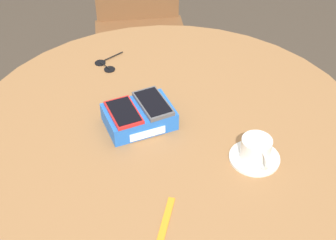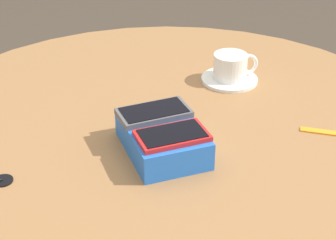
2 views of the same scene
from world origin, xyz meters
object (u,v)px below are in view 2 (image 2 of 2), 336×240
phone_red (172,135)px  saucer (229,79)px  phone_gray (154,113)px  coffee_cup (231,66)px  phone_box (163,138)px  round_table (168,171)px

phone_red → saucer: phone_red is taller
phone_red → phone_gray: phone_gray is taller
phone_gray → coffee_cup: bearing=-56.8°
saucer → phone_gray: bearing=123.5°
phone_box → saucer: 0.33m
phone_red → phone_gray: size_ratio=0.94×
coffee_cup → round_table: bearing=123.1°
phone_red → round_table: bearing=-19.6°
round_table → coffee_cup: bearing=-56.9°
round_table → coffee_cup: 0.30m
phone_gray → coffee_cup: same height
round_table → coffee_cup: coffee_cup is taller
phone_red → phone_gray: bearing=-0.2°
phone_box → phone_red: 0.05m
round_table → phone_box: size_ratio=6.00×
round_table → phone_box: (-0.07, 0.04, 0.13)m
saucer → coffee_cup: (-0.00, -0.00, 0.03)m
round_table → phone_gray: phone_gray is taller
round_table → phone_red: bearing=160.4°
round_table → phone_red: size_ratio=8.99×
phone_gray → round_table: bearing=-56.3°
saucer → coffee_cup: size_ratio=1.23×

